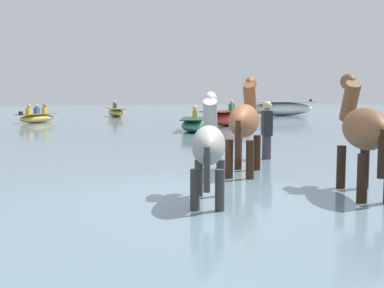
{
  "coord_description": "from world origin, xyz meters",
  "views": [
    {
      "loc": [
        -1.83,
        -6.88,
        1.81
      ],
      "look_at": [
        0.33,
        2.31,
        0.85
      ],
      "focal_mm": 47.16,
      "sensor_mm": 36.0,
      "label": 1
    }
  ],
  "objects_px": {
    "boat_mid_channel": "(282,109)",
    "person_onlooker_right": "(267,136)",
    "horse_lead_bay": "(363,132)",
    "boat_far_offshore": "(116,112)",
    "boat_distant_east": "(193,125)",
    "horse_flank_chestnut": "(245,123)",
    "boat_near_starboard": "(37,117)",
    "boat_far_inshore": "(229,118)",
    "horse_trailing_grey": "(209,148)"
  },
  "relations": [
    {
      "from": "boat_mid_channel",
      "to": "boat_distant_east",
      "type": "xyz_separation_m",
      "value": [
        -8.59,
        -11.52,
        -0.19
      ]
    },
    {
      "from": "boat_near_starboard",
      "to": "horse_trailing_grey",
      "type": "bearing_deg",
      "value": -79.73
    },
    {
      "from": "boat_far_inshore",
      "to": "boat_far_offshore",
      "type": "bearing_deg",
      "value": 113.45
    },
    {
      "from": "boat_far_inshore",
      "to": "person_onlooker_right",
      "type": "height_order",
      "value": "person_onlooker_right"
    },
    {
      "from": "horse_trailing_grey",
      "to": "horse_flank_chestnut",
      "type": "bearing_deg",
      "value": 60.1
    },
    {
      "from": "boat_far_inshore",
      "to": "boat_near_starboard",
      "type": "height_order",
      "value": "boat_far_inshore"
    },
    {
      "from": "boat_far_inshore",
      "to": "horse_lead_bay",
      "type": "bearing_deg",
      "value": -100.28
    },
    {
      "from": "horse_trailing_grey",
      "to": "person_onlooker_right",
      "type": "bearing_deg",
      "value": 58.88
    },
    {
      "from": "horse_lead_bay",
      "to": "boat_mid_channel",
      "type": "relative_size",
      "value": 0.51
    },
    {
      "from": "boat_far_inshore",
      "to": "boat_near_starboard",
      "type": "xyz_separation_m",
      "value": [
        -8.55,
        4.28,
        -0.08
      ]
    },
    {
      "from": "horse_lead_bay",
      "to": "boat_distant_east",
      "type": "relative_size",
      "value": 0.77
    },
    {
      "from": "horse_flank_chestnut",
      "to": "boat_near_starboard",
      "type": "bearing_deg",
      "value": 105.54
    },
    {
      "from": "boat_far_offshore",
      "to": "horse_lead_bay",
      "type": "bearing_deg",
      "value": -86.53
    },
    {
      "from": "horse_flank_chestnut",
      "to": "boat_mid_channel",
      "type": "relative_size",
      "value": 0.51
    },
    {
      "from": "boat_mid_channel",
      "to": "person_onlooker_right",
      "type": "distance_m",
      "value": 21.65
    },
    {
      "from": "horse_trailing_grey",
      "to": "horse_flank_chestnut",
      "type": "distance_m",
      "value": 2.55
    },
    {
      "from": "horse_trailing_grey",
      "to": "boat_distant_east",
      "type": "xyz_separation_m",
      "value": [
        2.66,
        12.21,
        -0.47
      ]
    },
    {
      "from": "horse_lead_bay",
      "to": "boat_mid_channel",
      "type": "xyz_separation_m",
      "value": [
        8.95,
        23.73,
        -0.45
      ]
    },
    {
      "from": "boat_far_inshore",
      "to": "boat_distant_east",
      "type": "xyz_separation_m",
      "value": [
        -2.38,
        -2.91,
        -0.08
      ]
    },
    {
      "from": "horse_lead_bay",
      "to": "boat_far_offshore",
      "type": "height_order",
      "value": "horse_lead_bay"
    },
    {
      "from": "horse_lead_bay",
      "to": "horse_flank_chestnut",
      "type": "relative_size",
      "value": 0.99
    },
    {
      "from": "boat_far_inshore",
      "to": "boat_distant_east",
      "type": "height_order",
      "value": "boat_far_inshore"
    },
    {
      "from": "boat_distant_east",
      "to": "person_onlooker_right",
      "type": "bearing_deg",
      "value": -91.78
    },
    {
      "from": "horse_lead_bay",
      "to": "horse_trailing_grey",
      "type": "relative_size",
      "value": 1.16
    },
    {
      "from": "boat_near_starboard",
      "to": "person_onlooker_right",
      "type": "height_order",
      "value": "person_onlooker_right"
    },
    {
      "from": "boat_mid_channel",
      "to": "boat_far_offshore",
      "type": "bearing_deg",
      "value": 173.5
    },
    {
      "from": "horse_trailing_grey",
      "to": "boat_far_offshore",
      "type": "xyz_separation_m",
      "value": [
        0.78,
        24.93,
        -0.46
      ]
    },
    {
      "from": "boat_near_starboard",
      "to": "boat_distant_east",
      "type": "bearing_deg",
      "value": -49.35
    },
    {
      "from": "horse_trailing_grey",
      "to": "boat_distant_east",
      "type": "distance_m",
      "value": 12.51
    },
    {
      "from": "boat_distant_east",
      "to": "horse_flank_chestnut",
      "type": "bearing_deg",
      "value": -97.89
    },
    {
      "from": "boat_mid_channel",
      "to": "horse_lead_bay",
      "type": "bearing_deg",
      "value": -110.66
    },
    {
      "from": "horse_trailing_grey",
      "to": "boat_near_starboard",
      "type": "height_order",
      "value": "horse_trailing_grey"
    },
    {
      "from": "boat_far_offshore",
      "to": "boat_distant_east",
      "type": "bearing_deg",
      "value": -81.61
    },
    {
      "from": "horse_lead_bay",
      "to": "boat_far_offshore",
      "type": "relative_size",
      "value": 0.77
    },
    {
      "from": "horse_lead_bay",
      "to": "boat_distant_east",
      "type": "distance_m",
      "value": 12.23
    },
    {
      "from": "horse_lead_bay",
      "to": "horse_trailing_grey",
      "type": "distance_m",
      "value": 2.3
    },
    {
      "from": "boat_near_starboard",
      "to": "boat_far_inshore",
      "type": "bearing_deg",
      "value": -26.59
    },
    {
      "from": "boat_mid_channel",
      "to": "boat_far_offshore",
      "type": "xyz_separation_m",
      "value": [
        -10.46,
        1.19,
        -0.18
      ]
    },
    {
      "from": "boat_far_offshore",
      "to": "boat_distant_east",
      "type": "relative_size",
      "value": 1.0
    },
    {
      "from": "boat_mid_channel",
      "to": "horse_flank_chestnut",
      "type": "bearing_deg",
      "value": -114.85
    },
    {
      "from": "horse_flank_chestnut",
      "to": "boat_far_inshore",
      "type": "relative_size",
      "value": 0.65
    },
    {
      "from": "horse_lead_bay",
      "to": "boat_mid_channel",
      "type": "distance_m",
      "value": 25.36
    },
    {
      "from": "horse_flank_chestnut",
      "to": "person_onlooker_right",
      "type": "xyz_separation_m",
      "value": [
        1.13,
        1.77,
        -0.39
      ]
    },
    {
      "from": "boat_mid_channel",
      "to": "person_onlooker_right",
      "type": "relative_size",
      "value": 2.56
    },
    {
      "from": "boat_far_offshore",
      "to": "person_onlooker_right",
      "type": "bearing_deg",
      "value": -85.58
    },
    {
      "from": "horse_lead_bay",
      "to": "boat_far_offshore",
      "type": "bearing_deg",
      "value": 93.47
    },
    {
      "from": "horse_lead_bay",
      "to": "boat_mid_channel",
      "type": "bearing_deg",
      "value": 69.34
    },
    {
      "from": "horse_lead_bay",
      "to": "boat_near_starboard",
      "type": "bearing_deg",
      "value": 106.67
    },
    {
      "from": "horse_flank_chestnut",
      "to": "boat_near_starboard",
      "type": "height_order",
      "value": "horse_flank_chestnut"
    },
    {
      "from": "horse_lead_bay",
      "to": "boat_near_starboard",
      "type": "distance_m",
      "value": 20.25
    }
  ]
}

